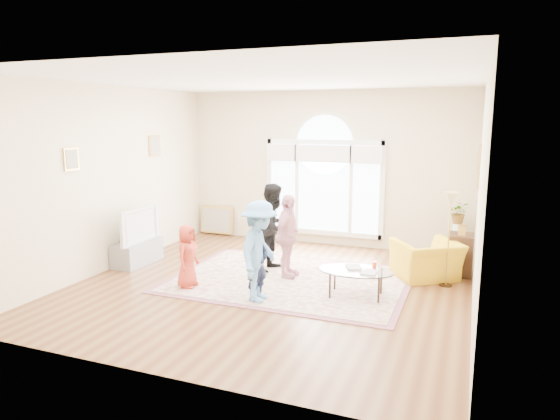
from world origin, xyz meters
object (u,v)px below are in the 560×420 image
at_px(armchair, 427,260).
at_px(television, 136,224).
at_px(area_rug, 290,280).
at_px(tv_console, 137,252).
at_px(coffee_table, 356,271).

bearing_deg(armchair, television, -22.93).
relative_size(area_rug, armchair, 3.67).
relative_size(tv_console, coffee_table, 0.86).
distance_m(tv_console, armchair, 5.12).
distance_m(area_rug, coffee_table, 1.30).
relative_size(tv_console, television, 0.91).
xyz_separation_m(area_rug, armchair, (2.08, 0.92, 0.31)).
bearing_deg(area_rug, coffee_table, -17.28).
height_order(area_rug, television, television).
height_order(television, coffee_table, television).
distance_m(television, armchair, 5.13).
xyz_separation_m(area_rug, television, (-2.94, -0.10, 0.73)).
bearing_deg(tv_console, area_rug, 1.91).
bearing_deg(television, tv_console, 180.00).
relative_size(area_rug, tv_console, 3.60).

